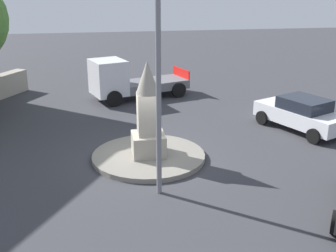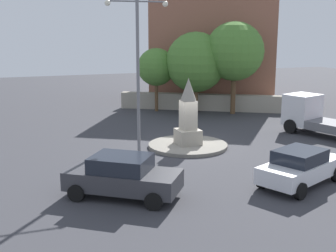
{
  "view_description": "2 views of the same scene",
  "coord_description": "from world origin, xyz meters",
  "px_view_note": "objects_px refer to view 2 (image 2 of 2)",
  "views": [
    {
      "loc": [
        -14.4,
        1.69,
        6.37
      ],
      "look_at": [
        -0.36,
        -0.67,
        1.37
      ],
      "focal_mm": 45.09,
      "sensor_mm": 36.0,
      "label": 1
    },
    {
      "loc": [
        -8.88,
        -21.46,
        6.21
      ],
      "look_at": [
        -0.94,
        0.53,
        1.12
      ],
      "focal_mm": 48.17,
      "sensor_mm": 36.0,
      "label": 2
    }
  ],
  "objects_px": {
    "car_dark_grey_parked_right": "(123,176)",
    "tree_far_corner": "(196,62)",
    "car_white_approaching": "(301,167)",
    "tree_near_wall": "(156,67)",
    "monument": "(188,116)",
    "truck_white_far_side": "(317,117)",
    "corner_building": "(215,49)",
    "tree_mid_cluster": "(234,51)",
    "streetlamp": "(138,58)"
  },
  "relations": [
    {
      "from": "streetlamp",
      "to": "tree_near_wall",
      "type": "height_order",
      "value": "streetlamp"
    },
    {
      "from": "tree_near_wall",
      "to": "truck_white_far_side",
      "type": "bearing_deg",
      "value": -58.35
    },
    {
      "from": "truck_white_far_side",
      "to": "tree_mid_cluster",
      "type": "xyz_separation_m",
      "value": [
        -1.54,
        7.67,
        3.51
      ]
    },
    {
      "from": "tree_far_corner",
      "to": "tree_mid_cluster",
      "type": "bearing_deg",
      "value": -30.36
    },
    {
      "from": "car_white_approaching",
      "to": "tree_near_wall",
      "type": "bearing_deg",
      "value": 90.62
    },
    {
      "from": "car_dark_grey_parked_right",
      "to": "corner_building",
      "type": "xyz_separation_m",
      "value": [
        13.27,
        19.89,
        3.6
      ]
    },
    {
      "from": "streetlamp",
      "to": "tree_near_wall",
      "type": "relative_size",
      "value": 1.67
    },
    {
      "from": "monument",
      "to": "corner_building",
      "type": "height_order",
      "value": "corner_building"
    },
    {
      "from": "tree_mid_cluster",
      "to": "tree_near_wall",
      "type": "bearing_deg",
      "value": 149.64
    },
    {
      "from": "car_white_approaching",
      "to": "tree_near_wall",
      "type": "distance_m",
      "value": 17.93
    },
    {
      "from": "streetlamp",
      "to": "corner_building",
      "type": "distance_m",
      "value": 17.8
    },
    {
      "from": "streetlamp",
      "to": "tree_far_corner",
      "type": "relative_size",
      "value": 1.33
    },
    {
      "from": "monument",
      "to": "truck_white_far_side",
      "type": "height_order",
      "value": "monument"
    },
    {
      "from": "corner_building",
      "to": "monument",
      "type": "bearing_deg",
      "value": -120.36
    },
    {
      "from": "car_white_approaching",
      "to": "truck_white_far_side",
      "type": "height_order",
      "value": "truck_white_far_side"
    },
    {
      "from": "monument",
      "to": "truck_white_far_side",
      "type": "relative_size",
      "value": 0.62
    },
    {
      "from": "streetlamp",
      "to": "tree_far_corner",
      "type": "distance_m",
      "value": 11.69
    },
    {
      "from": "car_white_approaching",
      "to": "tree_near_wall",
      "type": "height_order",
      "value": "tree_near_wall"
    },
    {
      "from": "truck_white_far_side",
      "to": "tree_near_wall",
      "type": "distance_m",
      "value": 12.65
    },
    {
      "from": "streetlamp",
      "to": "tree_far_corner",
      "type": "xyz_separation_m",
      "value": [
        7.09,
        9.23,
        -1.03
      ]
    },
    {
      "from": "monument",
      "to": "truck_white_far_side",
      "type": "distance_m",
      "value": 8.37
    },
    {
      "from": "car_dark_grey_parked_right",
      "to": "tree_near_wall",
      "type": "height_order",
      "value": "tree_near_wall"
    },
    {
      "from": "tree_far_corner",
      "to": "tree_near_wall",
      "type": "bearing_deg",
      "value": 149.64
    },
    {
      "from": "truck_white_far_side",
      "to": "car_dark_grey_parked_right",
      "type": "bearing_deg",
      "value": -155.88
    },
    {
      "from": "monument",
      "to": "streetlamp",
      "type": "height_order",
      "value": "streetlamp"
    },
    {
      "from": "streetlamp",
      "to": "tree_mid_cluster",
      "type": "xyz_separation_m",
      "value": [
        9.5,
        7.82,
        -0.22
      ]
    },
    {
      "from": "car_white_approaching",
      "to": "car_dark_grey_parked_right",
      "type": "height_order",
      "value": "car_dark_grey_parked_right"
    },
    {
      "from": "truck_white_far_side",
      "to": "corner_building",
      "type": "relative_size",
      "value": 0.57
    },
    {
      "from": "car_dark_grey_parked_right",
      "to": "corner_building",
      "type": "relative_size",
      "value": 0.45
    },
    {
      "from": "car_dark_grey_parked_right",
      "to": "tree_far_corner",
      "type": "bearing_deg",
      "value": 58.01
    },
    {
      "from": "truck_white_far_side",
      "to": "corner_building",
      "type": "xyz_separation_m",
      "value": [
        -0.12,
        13.9,
        3.37
      ]
    },
    {
      "from": "streetlamp",
      "to": "truck_white_far_side",
      "type": "relative_size",
      "value": 1.4
    },
    {
      "from": "tree_near_wall",
      "to": "tree_mid_cluster",
      "type": "relative_size",
      "value": 0.71
    },
    {
      "from": "monument",
      "to": "car_white_approaching",
      "type": "bearing_deg",
      "value": -73.99
    },
    {
      "from": "tree_near_wall",
      "to": "monument",
      "type": "bearing_deg",
      "value": -99.61
    },
    {
      "from": "streetlamp",
      "to": "tree_mid_cluster",
      "type": "distance_m",
      "value": 12.31
    },
    {
      "from": "car_dark_grey_parked_right",
      "to": "tree_mid_cluster",
      "type": "bearing_deg",
      "value": 49.09
    },
    {
      "from": "car_dark_grey_parked_right",
      "to": "truck_white_far_side",
      "type": "bearing_deg",
      "value": 24.12
    },
    {
      "from": "truck_white_far_side",
      "to": "monument",
      "type": "bearing_deg",
      "value": -178.96
    },
    {
      "from": "streetlamp",
      "to": "car_white_approaching",
      "type": "bearing_deg",
      "value": -56.08
    },
    {
      "from": "car_white_approaching",
      "to": "corner_building",
      "type": "bearing_deg",
      "value": 73.54
    },
    {
      "from": "car_white_approaching",
      "to": "tree_mid_cluster",
      "type": "bearing_deg",
      "value": 72.09
    },
    {
      "from": "car_white_approaching",
      "to": "tree_mid_cluster",
      "type": "relative_size",
      "value": 0.66
    },
    {
      "from": "corner_building",
      "to": "tree_far_corner",
      "type": "xyz_separation_m",
      "value": [
        -3.85,
        -4.81,
        -0.68
      ]
    },
    {
      "from": "tree_near_wall",
      "to": "tree_far_corner",
      "type": "distance_m",
      "value": 3.0
    },
    {
      "from": "tree_far_corner",
      "to": "car_white_approaching",
      "type": "bearing_deg",
      "value": -98.31
    },
    {
      "from": "car_dark_grey_parked_right",
      "to": "tree_far_corner",
      "type": "xyz_separation_m",
      "value": [
        9.42,
        15.08,
        2.92
      ]
    },
    {
      "from": "streetlamp",
      "to": "car_dark_grey_parked_right",
      "type": "xyz_separation_m",
      "value": [
        -2.33,
        -5.84,
        -3.96
      ]
    },
    {
      "from": "car_white_approaching",
      "to": "tree_far_corner",
      "type": "height_order",
      "value": "tree_far_corner"
    },
    {
      "from": "monument",
      "to": "car_white_approaching",
      "type": "height_order",
      "value": "monument"
    }
  ]
}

